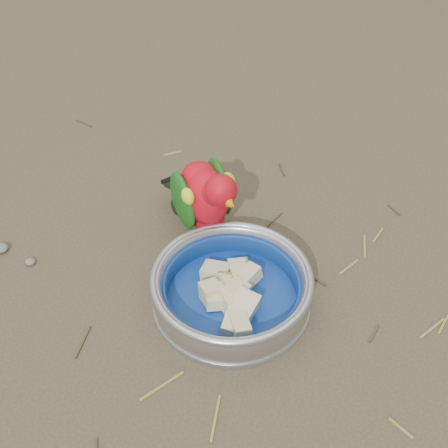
% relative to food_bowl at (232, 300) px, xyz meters
% --- Properties ---
extents(ground, '(60.00, 60.00, 0.00)m').
position_rel_food_bowl_xyz_m(ground, '(-0.04, -0.07, -0.01)').
color(ground, '#4A3E2C').
extents(food_bowl, '(0.23, 0.23, 0.02)m').
position_rel_food_bowl_xyz_m(food_bowl, '(0.00, 0.00, 0.00)').
color(food_bowl, '#B2B2BA').
rests_on(food_bowl, ground).
extents(bowl_wall, '(0.23, 0.23, 0.04)m').
position_rel_food_bowl_xyz_m(bowl_wall, '(0.00, 0.00, 0.03)').
color(bowl_wall, '#B2B2BA').
rests_on(bowl_wall, food_bowl).
extents(fruit_wedges, '(0.14, 0.14, 0.03)m').
position_rel_food_bowl_xyz_m(fruit_wedges, '(0.00, 0.00, 0.02)').
color(fruit_wedges, beige).
rests_on(fruit_wedges, food_bowl).
extents(lory_parrot, '(0.21, 0.18, 0.15)m').
position_rel_food_bowl_xyz_m(lory_parrot, '(-0.10, 0.11, 0.07)').
color(lory_parrot, red).
rests_on(lory_parrot, ground).
extents(ground_debris, '(0.90, 0.80, 0.01)m').
position_rel_food_bowl_xyz_m(ground_debris, '(-0.08, -0.07, -0.01)').
color(ground_debris, olive).
rests_on(ground_debris, ground).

